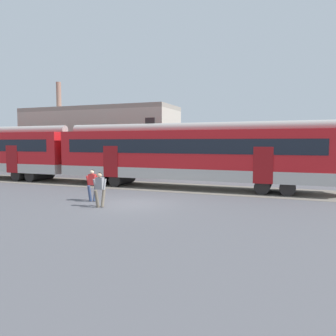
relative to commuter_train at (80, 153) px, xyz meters
The scene contains 6 objects.
ground_plane 10.10m from the commuter_train, 39.54° to the right, with size 160.00×160.00×0.00m, color #515156.
track_bed 3.35m from the commuter_train, behind, with size 80.00×4.40×0.01m, color slate.
commuter_train is the anchor object (origin of this frame).
pedestrian_red 8.45m from the commuter_train, 49.90° to the right, with size 0.54×0.68×1.67m.
pedestrian_grey 10.13m from the commuter_train, 49.05° to the right, with size 0.53×0.65×1.67m.
background_building 7.96m from the commuter_train, 112.60° to the left, with size 15.58×5.00×9.20m.
Camera 1 is at (7.39, -14.42, 3.09)m, focal length 35.00 mm.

